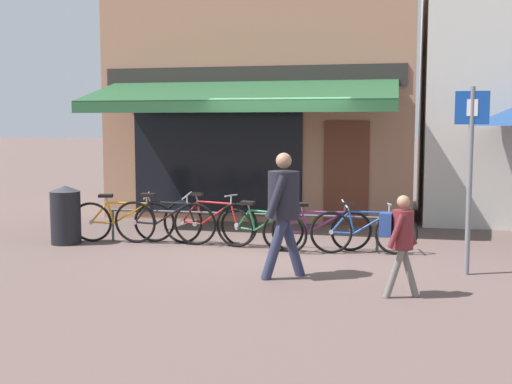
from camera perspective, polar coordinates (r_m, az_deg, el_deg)
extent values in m
plane|color=brown|center=(10.56, 1.06, -5.06)|extent=(160.00, 160.00, 0.00)
cube|color=#9E7056|center=(14.74, 0.79, 8.27)|extent=(6.59, 3.00, 5.22)
cube|color=black|center=(13.45, -3.53, 2.68)|extent=(3.62, 0.04, 2.20)
cube|color=#5B2D1E|center=(12.99, 8.03, 1.64)|extent=(0.90, 0.04, 2.10)
cube|color=#282623|center=(13.28, -0.52, 10.18)|extent=(6.26, 0.06, 0.44)
cube|color=#23512D|center=(12.34, -1.50, 8.98)|extent=(5.93, 1.95, 0.50)
cube|color=#23512D|center=(11.39, -2.66, 7.59)|extent=(5.93, 0.03, 0.20)
cylinder|color=#47494F|center=(10.70, -1.50, -1.93)|extent=(4.65, 0.04, 0.04)
cylinder|color=#47494F|center=(11.49, -12.61, -2.91)|extent=(0.04, 0.04, 0.55)
cylinder|color=#47494F|center=(10.45, 10.74, -3.76)|extent=(0.04, 0.04, 0.55)
torus|color=black|center=(11.22, -9.01, -2.66)|extent=(0.72, 0.27, 0.71)
cylinder|color=#9E9EA3|center=(11.22, -9.01, -2.66)|extent=(0.08, 0.08, 0.08)
torus|color=black|center=(11.45, -14.42, -2.61)|extent=(0.72, 0.27, 0.71)
cylinder|color=#9E9EA3|center=(11.45, -14.42, -2.61)|extent=(0.08, 0.08, 0.08)
cylinder|color=orange|center=(11.25, -11.13, -1.87)|extent=(0.61, 0.12, 0.38)
cylinder|color=orange|center=(11.22, -11.37, -0.97)|extent=(0.66, 0.17, 0.05)
cylinder|color=orange|center=(11.32, -12.79, -1.82)|extent=(0.12, 0.10, 0.37)
cylinder|color=orange|center=(11.40, -13.48, -2.66)|extent=(0.38, 0.11, 0.05)
cylinder|color=orange|center=(11.36, -13.73, -1.77)|extent=(0.33, 0.06, 0.37)
cylinder|color=orange|center=(11.18, -9.35, -1.84)|extent=(0.15, 0.11, 0.34)
cylinder|color=#9E9EA3|center=(11.28, -13.13, -0.67)|extent=(0.06, 0.05, 0.11)
cube|color=black|center=(11.27, -13.22, -0.32)|extent=(0.26, 0.15, 0.06)
cylinder|color=#9E9EA3|center=(11.14, -9.70, -0.66)|extent=(0.03, 0.05, 0.14)
cylinder|color=#9E9EA3|center=(11.12, -9.71, -0.31)|extent=(0.13, 0.51, 0.08)
torus|color=black|center=(10.82, -5.45, -2.84)|extent=(0.74, 0.15, 0.74)
cylinder|color=#9E9EA3|center=(10.82, -5.45, -2.84)|extent=(0.07, 0.07, 0.08)
torus|color=black|center=(11.17, -10.69, -2.65)|extent=(0.74, 0.15, 0.74)
cylinder|color=#9E9EA3|center=(11.17, -10.69, -2.65)|extent=(0.07, 0.07, 0.08)
cylinder|color=black|center=(10.90, -7.53, -1.94)|extent=(0.59, 0.07, 0.39)
cylinder|color=black|center=(10.87, -7.78, -0.95)|extent=(0.65, 0.05, 0.05)
cylinder|color=black|center=(11.01, -9.15, -1.84)|extent=(0.12, 0.10, 0.39)
cylinder|color=black|center=(11.10, -9.80, -2.73)|extent=(0.37, 0.05, 0.05)
cylinder|color=black|center=(11.07, -10.05, -1.77)|extent=(0.32, 0.08, 0.38)
cylinder|color=black|center=(10.80, -5.79, -1.94)|extent=(0.16, 0.09, 0.36)
cylinder|color=#9E9EA3|center=(10.97, -9.49, -0.61)|extent=(0.06, 0.04, 0.11)
cube|color=black|center=(10.96, -9.59, -0.25)|extent=(0.24, 0.11, 0.06)
cylinder|color=#9E9EA3|center=(10.75, -6.15, -0.68)|extent=(0.03, 0.04, 0.14)
cylinder|color=#9E9EA3|center=(10.74, -6.17, -0.32)|extent=(0.04, 0.52, 0.09)
torus|color=black|center=(10.65, -1.72, -2.95)|extent=(0.74, 0.19, 0.74)
cylinder|color=#9E9EA3|center=(10.65, -1.72, -2.95)|extent=(0.08, 0.07, 0.07)
torus|color=black|center=(11.06, -6.53, -2.66)|extent=(0.74, 0.19, 0.74)
cylinder|color=#9E9EA3|center=(11.06, -6.53, -2.66)|extent=(0.08, 0.07, 0.07)
cylinder|color=#B21E1E|center=(10.78, -3.58, -1.97)|extent=(0.56, 0.09, 0.39)
cylinder|color=#B21E1E|center=(10.78, -3.74, -0.95)|extent=(0.61, 0.12, 0.05)
cylinder|color=#B21E1E|center=(10.91, -5.05, -1.84)|extent=(0.12, 0.07, 0.39)
cylinder|color=#B21E1E|center=(10.98, -5.71, -2.76)|extent=(0.35, 0.08, 0.05)
cylinder|color=#B21E1E|center=(10.98, -5.88, -1.75)|extent=(0.30, 0.06, 0.39)
cylinder|color=#B21E1E|center=(10.65, -1.98, -2.01)|extent=(0.15, 0.08, 0.36)
cylinder|color=#9E9EA3|center=(10.91, -5.28, -0.56)|extent=(0.06, 0.04, 0.11)
cube|color=black|center=(10.91, -5.35, -0.19)|extent=(0.25, 0.14, 0.06)
cylinder|color=#9E9EA3|center=(10.65, -2.23, -0.69)|extent=(0.03, 0.04, 0.14)
cylinder|color=#9E9EA3|center=(10.65, -2.23, -0.31)|extent=(0.10, 0.52, 0.05)
torus|color=black|center=(10.20, 2.95, -3.63)|extent=(0.65, 0.33, 0.65)
cylinder|color=#9E9EA3|center=(10.20, 2.95, -3.63)|extent=(0.09, 0.09, 0.08)
torus|color=black|center=(10.70, -1.68, -3.17)|extent=(0.65, 0.33, 0.65)
cylinder|color=#9E9EA3|center=(10.70, -1.68, -3.17)|extent=(0.09, 0.09, 0.08)
cylinder|color=#23703D|center=(10.34, 1.09, -2.69)|extent=(0.52, 0.25, 0.35)
cylinder|color=#23703D|center=(10.32, 0.86, -1.77)|extent=(0.58, 0.23, 0.05)
cylinder|color=#23703D|center=(10.50, -0.33, -2.52)|extent=(0.12, 0.05, 0.34)
cylinder|color=#23703D|center=(10.61, -0.90, -3.29)|extent=(0.34, 0.15, 0.05)
cylinder|color=#23703D|center=(10.59, -1.13, -2.40)|extent=(0.28, 0.17, 0.34)
cylinder|color=#23703D|center=(10.18, 2.64, -2.78)|extent=(0.15, 0.04, 0.31)
cylinder|color=#9E9EA3|center=(10.47, -0.65, -1.35)|extent=(0.06, 0.03, 0.11)
cube|color=black|center=(10.46, -0.75, -0.97)|extent=(0.26, 0.18, 0.06)
cylinder|color=#9E9EA3|center=(10.15, 2.31, -1.55)|extent=(0.04, 0.05, 0.14)
cylinder|color=#9E9EA3|center=(10.14, 2.28, -1.17)|extent=(0.20, 0.50, 0.09)
torus|color=black|center=(10.39, 8.47, -3.46)|extent=(0.68, 0.29, 0.67)
cylinder|color=#9E9EA3|center=(10.39, 8.47, -3.46)|extent=(0.08, 0.08, 0.08)
torus|color=black|center=(10.24, 2.42, -3.53)|extent=(0.68, 0.29, 0.67)
cylinder|color=#9E9EA3|center=(10.24, 2.42, -3.53)|extent=(0.08, 0.08, 0.08)
cylinder|color=#892D7A|center=(10.28, 6.21, -2.71)|extent=(0.61, 0.14, 0.36)
cylinder|color=#892D7A|center=(10.22, 6.02, -1.78)|extent=(0.66, 0.20, 0.05)
cylinder|color=#892D7A|center=(10.23, 4.35, -2.68)|extent=(0.12, 0.11, 0.35)
cylinder|color=#892D7A|center=(10.26, 3.49, -3.57)|extent=(0.38, 0.13, 0.05)
cylinder|color=#892D7A|center=(10.21, 3.28, -2.65)|extent=(0.33, 0.07, 0.35)
cylinder|color=#892D7A|center=(10.33, 8.17, -2.64)|extent=(0.15, 0.11, 0.32)
cylinder|color=#9E9EA3|center=(10.17, 4.06, -1.49)|extent=(0.06, 0.05, 0.11)
cube|color=black|center=(10.15, 3.99, -1.10)|extent=(0.26, 0.16, 0.06)
cylinder|color=#9E9EA3|center=(10.26, 7.89, -1.43)|extent=(0.04, 0.05, 0.14)
cylinder|color=#9E9EA3|center=(10.24, 7.90, -1.05)|extent=(0.15, 0.51, 0.09)
torus|color=black|center=(10.29, 12.35, -3.60)|extent=(0.68, 0.18, 0.68)
cylinder|color=#9E9EA3|center=(10.29, 12.35, -3.60)|extent=(0.08, 0.07, 0.07)
torus|color=black|center=(10.21, 6.70, -3.57)|extent=(0.68, 0.18, 0.68)
cylinder|color=#9E9EA3|center=(10.21, 6.70, -3.57)|extent=(0.08, 0.07, 0.07)
cylinder|color=#1E4793|center=(10.24, 10.22, -2.76)|extent=(0.56, 0.13, 0.36)
cylinder|color=#1E4793|center=(10.22, 10.02, -1.79)|extent=(0.62, 0.11, 0.05)
cylinder|color=#1E4793|center=(10.21, 8.48, -2.70)|extent=(0.12, 0.06, 0.35)
cylinder|color=#1E4793|center=(10.22, 7.69, -3.62)|extent=(0.36, 0.07, 0.05)
cylinder|color=#1E4793|center=(10.21, 7.49, -2.65)|extent=(0.31, 0.10, 0.35)
cylinder|color=#1E4793|center=(10.27, 12.05, -2.72)|extent=(0.15, 0.05, 0.33)
cylinder|color=#9E9EA3|center=(10.20, 8.20, -1.45)|extent=(0.06, 0.03, 0.11)
cube|color=black|center=(10.20, 8.12, -1.05)|extent=(0.25, 0.13, 0.06)
cylinder|color=#9E9EA3|center=(10.25, 11.76, -1.45)|extent=(0.03, 0.04, 0.14)
cylinder|color=#9E9EA3|center=(10.25, 11.77, -1.06)|extent=(0.08, 0.52, 0.07)
cylinder|color=#282D47|center=(8.65, 3.23, -4.87)|extent=(0.38, 0.19, 0.83)
cylinder|color=#282D47|center=(8.43, 1.65, -5.15)|extent=(0.38, 0.19, 0.83)
cylinder|color=black|center=(8.43, 2.47, -0.27)|extent=(0.48, 0.48, 0.63)
sphere|color=#A87A5B|center=(8.39, 2.48, 2.80)|extent=(0.21, 0.21, 0.21)
cylinder|color=black|center=(8.20, 1.80, -0.45)|extent=(0.31, 0.23, 0.57)
cylinder|color=black|center=(8.67, 3.10, -0.10)|extent=(0.31, 0.23, 0.57)
cylinder|color=slate|center=(7.85, 13.47, -6.96)|extent=(0.25, 0.10, 0.60)
cylinder|color=slate|center=(7.72, 12.16, -7.15)|extent=(0.25, 0.10, 0.60)
cylinder|color=maroon|center=(7.68, 12.91, -3.28)|extent=(0.27, 0.27, 0.46)
sphere|color=#A87A5B|center=(7.64, 12.97, -0.84)|extent=(0.15, 0.15, 0.15)
cylinder|color=maroon|center=(7.55, 12.34, -3.44)|extent=(0.21, 0.10, 0.41)
cylinder|color=maroon|center=(7.82, 13.47, -3.14)|extent=(0.21, 0.10, 0.41)
cube|color=navy|center=(7.69, 11.47, -2.83)|extent=(0.15, 0.22, 0.28)
cylinder|color=black|center=(11.40, -16.56, -2.20)|extent=(0.51, 0.51, 0.90)
cone|color=#33353A|center=(11.34, -16.63, 0.30)|extent=(0.52, 0.52, 0.10)
cylinder|color=slate|center=(9.04, 18.45, 0.86)|extent=(0.07, 0.07, 2.53)
cube|color=#14429E|center=(9.00, 18.67, 7.11)|extent=(0.44, 0.02, 0.44)
cube|color=white|center=(8.99, 18.68, 7.12)|extent=(0.14, 0.01, 0.22)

